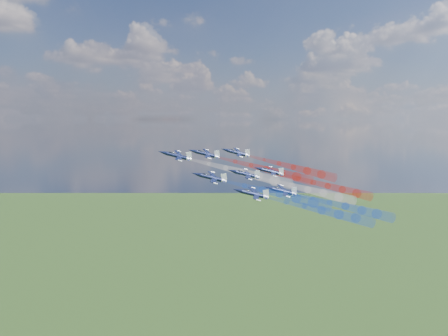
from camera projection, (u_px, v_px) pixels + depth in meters
jet_lead at (177, 156)px, 161.11m from camera, size 14.87×13.49×8.45m
trail_lead at (242, 172)px, 166.04m from camera, size 34.10×18.20×13.82m
jet_inner_left at (211, 178)px, 151.75m from camera, size 14.87×13.49×8.45m
trail_inner_left at (280, 194)px, 156.69m from camera, size 34.10×18.20×13.82m
jet_inner_right at (205, 154)px, 171.76m from camera, size 14.87×13.49×8.45m
trail_inner_right at (266, 169)px, 176.70m from camera, size 34.10×18.20×13.82m
jet_outer_left at (253, 194)px, 147.37m from camera, size 14.87×13.49×8.45m
trail_outer_left at (322, 210)px, 152.31m from camera, size 34.10×18.20×13.82m
jet_center_third at (245, 174)px, 163.63m from camera, size 14.87×13.49×8.45m
trail_center_third at (308, 190)px, 168.56m from camera, size 34.10×18.20×13.82m
jet_outer_right at (237, 153)px, 182.84m from camera, size 14.87×13.49×8.45m
trail_outer_right at (293, 167)px, 187.78m from camera, size 34.10×18.20×13.82m
jet_rear_left at (282, 191)px, 157.95m from camera, size 14.87×13.49×8.45m
trail_rear_left at (346, 206)px, 162.89m from camera, size 34.10×18.20×13.82m
jet_rear_right at (270, 171)px, 175.66m from camera, size 14.87×13.49×8.45m
trail_rear_right at (328, 186)px, 180.60m from camera, size 34.10×18.20×13.82m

